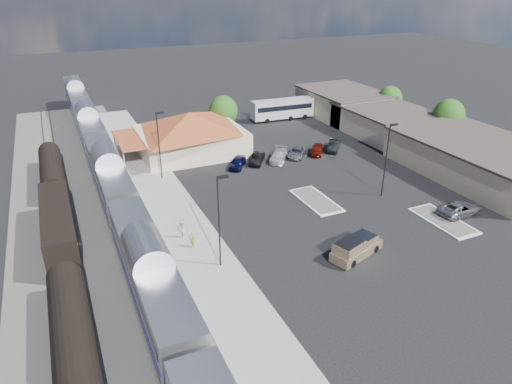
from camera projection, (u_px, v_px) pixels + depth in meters
name	position (u px, v px, depth m)	size (l,w,h in m)	color
ground	(294.00, 215.00, 50.83)	(280.00, 280.00, 0.00)	black
railbed	(89.00, 220.00, 49.55)	(16.00, 100.00, 0.12)	#4C4944
platform	(175.00, 212.00, 51.25)	(5.50, 92.00, 0.18)	gray
passenger_train	(110.00, 181.00, 52.21)	(3.00, 104.00, 5.55)	silver
freight_cars	(59.00, 227.00, 44.41)	(2.80, 46.00, 4.00)	black
station_depot	(190.00, 133.00, 67.55)	(18.35, 12.24, 6.20)	#C9B393
buildings_east	(407.00, 129.00, 72.08)	(14.40, 51.40, 4.80)	#C6B28C
traffic_island_south	(316.00, 200.00, 53.93)	(3.30, 7.50, 0.21)	silver
traffic_island_north	(443.00, 221.00, 49.43)	(3.30, 7.50, 0.21)	silver
lamp_plat_s	(220.00, 215.00, 39.54)	(1.08, 0.25, 9.00)	black
lamp_plat_n	(159.00, 140.00, 57.65)	(1.08, 0.25, 9.00)	black
lamp_lot	(387.00, 154.00, 53.07)	(1.08, 0.25, 9.00)	black
tree_east_b	(449.00, 116.00, 71.61)	(4.94, 4.94, 6.96)	#382314
tree_east_c	(390.00, 99.00, 83.33)	(4.41, 4.41, 6.21)	#382314
tree_depot	(223.00, 111.00, 74.93)	(4.71, 4.71, 6.63)	#382314
pickup_truck	(357.00, 247.00, 43.05)	(6.05, 3.78, 1.97)	tan
suv	(460.00, 209.00, 50.57)	(2.48, 5.39, 1.50)	#9FA1A7
coach_bus	(282.00, 108.00, 83.91)	(11.82, 3.20, 3.75)	white
person_a	(193.00, 239.00, 44.06)	(0.67, 0.44, 1.83)	#A1B338
person_b	(181.00, 230.00, 45.66)	(0.89, 0.70, 1.84)	silver
parked_car_a	(238.00, 162.00, 63.20)	(1.74, 4.33, 1.47)	#0B0F39
parked_car_b	(258.00, 158.00, 64.65)	(1.52, 4.35, 1.43)	black
parked_car_c	(279.00, 156.00, 65.58)	(2.10, 5.17, 1.50)	white
parked_car_d	(297.00, 152.00, 67.07)	(2.13, 4.63, 1.29)	gray
parked_car_e	(317.00, 149.00, 67.99)	(1.70, 4.23, 1.44)	maroon
parked_car_f	(334.00, 146.00, 69.42)	(1.57, 4.50, 1.48)	black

